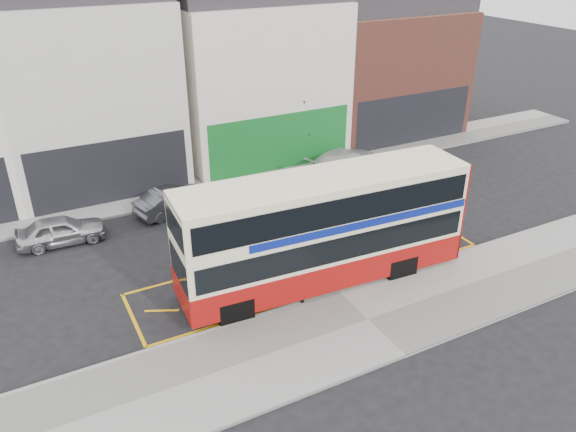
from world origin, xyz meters
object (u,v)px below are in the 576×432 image
double_decker_bus (324,229)px  bus_stop_post (304,253)px  street_tree_right (300,106)px  car_grey (174,200)px  car_white (345,162)px  car_silver (61,230)px

double_decker_bus → bus_stop_post: (-1.38, -1.00, -0.12)m
bus_stop_post → street_tree_right: (6.49, 12.19, 1.13)m
bus_stop_post → street_tree_right: 13.86m
car_grey → car_white: (9.53, 0.07, 0.10)m
double_decker_bus → bus_stop_post: 1.71m
bus_stop_post → car_silver: bearing=133.9°
double_decker_bus → car_silver: double_decker_bus is taller
car_grey → car_white: bearing=-106.3°
car_grey → car_white: car_white is taller
double_decker_bus → car_white: 10.61m
bus_stop_post → street_tree_right: size_ratio=0.70×
car_grey → car_white: 9.53m
double_decker_bus → car_grey: bearing=114.4°
bus_stop_post → car_grey: 9.58m
double_decker_bus → street_tree_right: size_ratio=2.26×
bus_stop_post → car_silver: size_ratio=0.94×
car_white → car_grey: bearing=73.3°
bus_stop_post → car_white: (7.73, 9.36, -1.43)m
car_silver → street_tree_right: (13.41, 3.58, 2.66)m
car_grey → bus_stop_post: bearing=174.3°
car_white → street_tree_right: bearing=6.5°
bus_stop_post → car_white: bearing=55.5°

